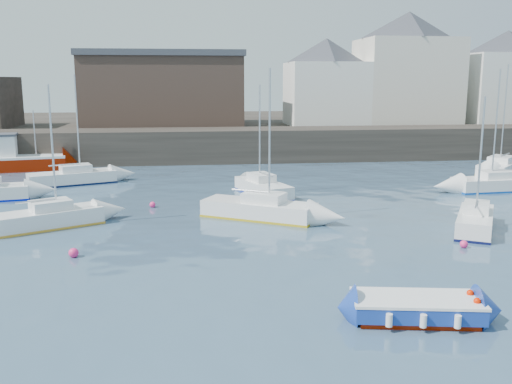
{
  "coord_description": "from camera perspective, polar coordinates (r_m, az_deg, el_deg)",
  "views": [
    {
      "loc": [
        -3.67,
        -18.24,
        7.5
      ],
      "look_at": [
        0.0,
        12.0,
        1.5
      ],
      "focal_mm": 40.0,
      "sensor_mm": 36.0,
      "label": 1
    }
  ],
  "objects": [
    {
      "name": "buoy_near",
      "position": [
        25.92,
        -17.75,
        -6.23
      ],
      "size": [
        0.43,
        0.43,
        0.43
      ],
      "primitive_type": "sphere",
      "color": "#FF2B78",
      "rests_on": "ground"
    },
    {
      "name": "fishing_boat",
      "position": [
        52.15,
        -22.93,
        3.07
      ],
      "size": [
        7.93,
        4.1,
        5.0
      ],
      "color": "#861400",
      "rests_on": "ground"
    },
    {
      "name": "bldg_east_b",
      "position": [
        69.07,
        23.64,
        10.54
      ],
      "size": [
        11.88,
        11.88,
        9.95
      ],
      "color": "white",
      "rests_on": "land_strip"
    },
    {
      "name": "sailboat_a",
      "position": [
        31.31,
        -20.18,
        -2.45
      ],
      "size": [
        5.78,
        4.24,
        7.29
      ],
      "color": "white",
      "rests_on": "ground"
    },
    {
      "name": "water",
      "position": [
        20.06,
        4.2,
        -10.85
      ],
      "size": [
        220.0,
        220.0,
        0.0
      ],
      "primitive_type": "plane",
      "color": "#2D4760",
      "rests_on": "ground"
    },
    {
      "name": "sailboat_f",
      "position": [
        37.77,
        0.7,
        0.47
      ],
      "size": [
        3.42,
        5.82,
        7.21
      ],
      "color": "white",
      "rests_on": "ground"
    },
    {
      "name": "land_strip",
      "position": [
        71.59,
        -3.98,
        6.23
      ],
      "size": [
        90.0,
        32.0,
        2.8
      ],
      "primitive_type": "cube",
      "color": "#28231E",
      "rests_on": "ground"
    },
    {
      "name": "sailboat_c",
      "position": [
        30.92,
        21.08,
        -2.68
      ],
      "size": [
        3.96,
        5.22,
        6.71
      ],
      "color": "white",
      "rests_on": "ground"
    },
    {
      "name": "sailboat_g",
      "position": [
        51.28,
        23.39,
        2.38
      ],
      "size": [
        6.47,
        6.41,
        8.73
      ],
      "color": "white",
      "rests_on": "ground"
    },
    {
      "name": "buoy_far",
      "position": [
        34.71,
        -10.3,
        -1.52
      ],
      "size": [
        0.36,
        0.36,
        0.36
      ],
      "primitive_type": "sphere",
      "color": "#FF2B78",
      "rests_on": "ground"
    },
    {
      "name": "buoy_mid",
      "position": [
        27.72,
        20.05,
        -5.25
      ],
      "size": [
        0.36,
        0.36,
        0.36
      ],
      "primitive_type": "sphere",
      "color": "#FF2B78",
      "rests_on": "ground"
    },
    {
      "name": "sailboat_d",
      "position": [
        42.75,
        23.13,
        0.82
      ],
      "size": [
        6.6,
        2.6,
        8.23
      ],
      "color": "white",
      "rests_on": "ground"
    },
    {
      "name": "bldg_east_a",
      "position": [
        64.73,
        14.86,
        11.94
      ],
      "size": [
        13.36,
        13.36,
        11.8
      ],
      "color": "beige",
      "rests_on": "land_strip"
    },
    {
      "name": "quay_wall",
      "position": [
        53.7,
        -2.96,
        4.72
      ],
      "size": [
        90.0,
        5.0,
        3.0
      ],
      "primitive_type": "cube",
      "color": "#28231E",
      "rests_on": "ground"
    },
    {
      "name": "sailboat_h",
      "position": [
        43.78,
        -17.87,
        1.42
      ],
      "size": [
        6.43,
        4.09,
        7.9
      ],
      "color": "white",
      "rests_on": "ground"
    },
    {
      "name": "bldg_east_d",
      "position": [
        61.51,
        7.01,
        10.94
      ],
      "size": [
        11.14,
        11.14,
        8.95
      ],
      "color": "white",
      "rests_on": "land_strip"
    },
    {
      "name": "sailboat_b",
      "position": [
        31.35,
        0.34,
        -1.71
      ],
      "size": [
        6.46,
        4.94,
        8.12
      ],
      "color": "white",
      "rests_on": "ground"
    },
    {
      "name": "blue_dinghy",
      "position": [
        19.08,
        15.74,
        -11.06
      ],
      "size": [
        4.28,
        2.42,
        0.77
      ],
      "color": "#861400",
      "rests_on": "ground"
    },
    {
      "name": "warehouse",
      "position": [
        61.29,
        -9.24,
        10.18
      ],
      "size": [
        16.4,
        10.4,
        7.6
      ],
      "color": "#3D2D26",
      "rests_on": "land_strip"
    }
  ]
}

